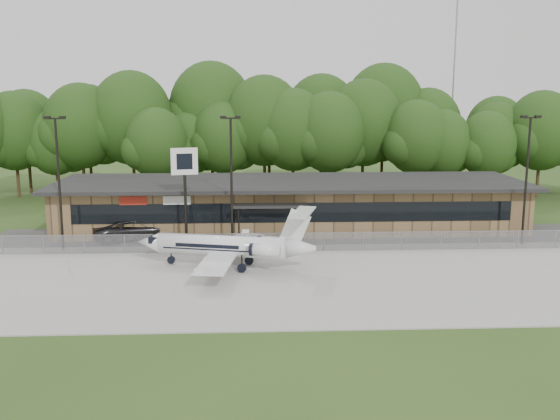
{
  "coord_description": "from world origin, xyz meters",
  "views": [
    {
      "loc": [
        -3.44,
        -30.83,
        11.94
      ],
      "look_at": [
        -1.49,
        12.0,
        3.85
      ],
      "focal_mm": 40.0,
      "sensor_mm": 36.0,
      "label": 1
    }
  ],
  "objects_px": {
    "terminal": "(290,203)",
    "suv": "(133,229)",
    "business_jet": "(229,247)",
    "pole_sign": "(185,172)"
  },
  "relations": [
    {
      "from": "terminal",
      "to": "business_jet",
      "type": "distance_m",
      "value": 14.18
    },
    {
      "from": "terminal",
      "to": "pole_sign",
      "type": "xyz_separation_m",
      "value": [
        -8.57,
        -7.14,
        3.79
      ]
    },
    {
      "from": "business_jet",
      "to": "pole_sign",
      "type": "height_order",
      "value": "pole_sign"
    },
    {
      "from": "suv",
      "to": "pole_sign",
      "type": "bearing_deg",
      "value": -143.36
    },
    {
      "from": "terminal",
      "to": "suv",
      "type": "bearing_deg",
      "value": -162.11
    },
    {
      "from": "pole_sign",
      "to": "terminal",
      "type": "bearing_deg",
      "value": 26.3
    },
    {
      "from": "terminal",
      "to": "business_jet",
      "type": "relative_size",
      "value": 3.22
    },
    {
      "from": "business_jet",
      "to": "suv",
      "type": "distance_m",
      "value": 12.17
    },
    {
      "from": "terminal",
      "to": "suv",
      "type": "height_order",
      "value": "terminal"
    },
    {
      "from": "business_jet",
      "to": "pole_sign",
      "type": "distance_m",
      "value": 8.33
    }
  ]
}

